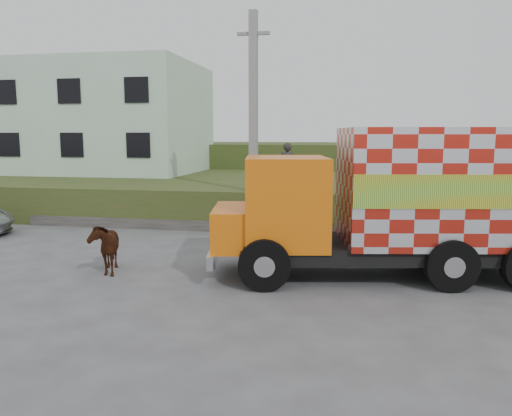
% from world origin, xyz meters
% --- Properties ---
extents(ground, '(120.00, 120.00, 0.00)m').
position_xyz_m(ground, '(0.00, 0.00, 0.00)').
color(ground, '#474749').
rests_on(ground, ground).
extents(embankment, '(40.00, 12.00, 1.50)m').
position_xyz_m(embankment, '(0.00, 10.00, 0.75)').
color(embankment, '#244717').
rests_on(embankment, ground).
extents(embankment_far, '(40.00, 12.00, 3.00)m').
position_xyz_m(embankment_far, '(0.00, 22.00, 1.50)').
color(embankment_far, '#244717').
rests_on(embankment_far, ground).
extents(retaining_strip, '(16.00, 0.50, 0.40)m').
position_xyz_m(retaining_strip, '(-2.00, 4.20, 0.20)').
color(retaining_strip, '#595651').
rests_on(retaining_strip, ground).
extents(building, '(10.00, 8.00, 6.00)m').
position_xyz_m(building, '(-11.00, 13.00, 4.50)').
color(building, silver).
rests_on(building, embankment).
extents(utility_pole, '(1.20, 0.30, 8.00)m').
position_xyz_m(utility_pole, '(-1.00, 4.60, 4.08)').
color(utility_pole, gray).
rests_on(utility_pole, ground).
extents(cargo_truck, '(8.77, 4.16, 3.76)m').
position_xyz_m(cargo_truck, '(3.80, -0.79, 1.94)').
color(cargo_truck, black).
rests_on(cargo_truck, ground).
extents(cow, '(1.35, 1.78, 1.37)m').
position_xyz_m(cow, '(-3.73, -1.87, 0.68)').
color(cow, '#381F0E').
rests_on(cow, ground).
extents(pedestrian, '(0.67, 0.45, 1.82)m').
position_xyz_m(pedestrian, '(0.24, 4.80, 2.41)').
color(pedestrian, '#2D2A28').
rests_on(pedestrian, embankment).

